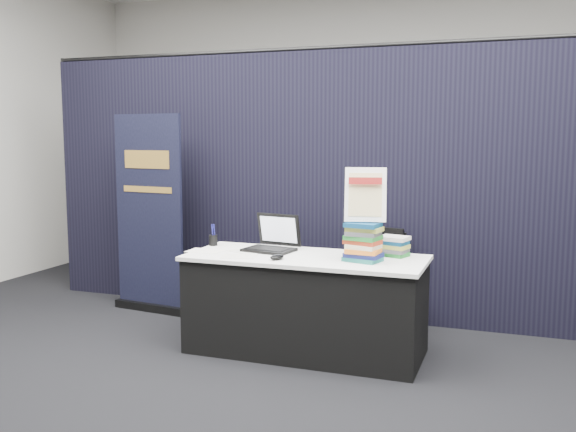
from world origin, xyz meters
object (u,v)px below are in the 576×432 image
Objects in this scene: book_stack_short at (393,246)px; book_stack_tall at (364,242)px; display_table at (305,304)px; info_sign at (365,195)px; pullup_banner at (149,225)px; stacking_chair at (379,274)px; laptop at (271,242)px.

book_stack_tall is at bearing -119.69° from book_stack_short.
display_table is 4.45× the size of info_sign.
pullup_banner reaches higher than stacking_chair.
book_stack_short is at bearing -2.82° from pullup_banner.
laptop reaches higher than book_stack_short.
info_sign reaches higher than book_stack_short.
pullup_banner is (-2.21, 0.68, -0.07)m from book_stack_tall.
info_sign is 1.08m from stacking_chair.
book_stack_short is at bearing 44.91° from info_sign.
info_sign is (-0.16, -0.25, 0.40)m from book_stack_short.
book_stack_short reaches higher than stacking_chair.
book_stack_tall is 0.33m from book_stack_short.
info_sign is (0.79, -0.17, 0.41)m from laptop.
book_stack_short is at bearing 13.69° from laptop.
info_sign reaches higher than stacking_chair.
display_table is at bearing -102.25° from stacking_chair.
laptop is 0.95m from book_stack_short.
book_stack_short is 0.13× the size of pullup_banner.
stacking_chair is (-0.05, 0.79, -0.74)m from info_sign.
info_sign is at bearing -70.17° from stacking_chair.
pullup_banner is at bearing 170.46° from book_stack_short.
pullup_banner is 2.13× the size of stacking_chair.
pullup_banner reaches higher than book_stack_tall.
laptop is at bearing -175.04° from book_stack_short.
display_table is 4.39× the size of laptop.
book_stack_short is 2.40m from pullup_banner.
laptop is at bearing -123.90° from stacking_chair.
pullup_banner is at bearing 162.97° from book_stack_tall.
book_stack_tall is (0.79, -0.20, 0.08)m from laptop.
info_sign is at bearing -9.58° from pullup_banner.
book_stack_tall is at bearing -10.31° from pullup_banner.
display_table is at bearing -160.52° from book_stack_short.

